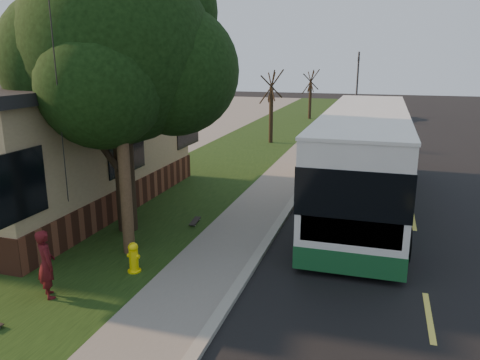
# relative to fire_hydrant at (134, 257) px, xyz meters

# --- Properties ---
(ground) EXTENTS (120.00, 120.00, 0.00)m
(ground) POSITION_rel_fire_hydrant_xyz_m (2.60, 0.00, -0.43)
(ground) COLOR black
(ground) RESTS_ON ground
(road) EXTENTS (8.00, 80.00, 0.01)m
(road) POSITION_rel_fire_hydrant_xyz_m (6.60, 10.00, -0.43)
(road) COLOR black
(road) RESTS_ON ground
(curb) EXTENTS (0.25, 80.00, 0.12)m
(curb) POSITION_rel_fire_hydrant_xyz_m (2.60, 10.00, -0.37)
(curb) COLOR gray
(curb) RESTS_ON ground
(sidewalk) EXTENTS (2.00, 80.00, 0.08)m
(sidewalk) POSITION_rel_fire_hydrant_xyz_m (1.60, 10.00, -0.39)
(sidewalk) COLOR slate
(sidewalk) RESTS_ON ground
(grass_verge) EXTENTS (5.00, 80.00, 0.07)m
(grass_verge) POSITION_rel_fire_hydrant_xyz_m (-1.90, 10.00, -0.40)
(grass_verge) COLOR black
(grass_verge) RESTS_ON ground
(building_lot) EXTENTS (15.00, 80.00, 0.04)m
(building_lot) POSITION_rel_fire_hydrant_xyz_m (-11.90, 10.00, -0.41)
(building_lot) COLOR slate
(building_lot) RESTS_ON ground
(fire_hydrant) EXTENTS (0.32, 0.32, 0.74)m
(fire_hydrant) POSITION_rel_fire_hydrant_xyz_m (0.00, 0.00, 0.00)
(fire_hydrant) COLOR yellow
(fire_hydrant) RESTS_ON grass_verge
(utility_pole) EXTENTS (2.86, 3.21, 9.07)m
(utility_pole) POSITION_rel_fire_hydrant_xyz_m (-0.71, 0.99, 4.20)
(utility_pole) COLOR #473321
(utility_pole) RESTS_ON ground
(leafy_tree) EXTENTS (6.30, 6.00, 7.80)m
(leafy_tree) POSITION_rel_fire_hydrant_xyz_m (-1.57, 2.65, 4.73)
(leafy_tree) COLOR black
(leafy_tree) RESTS_ON grass_verge
(bare_tree_near) EXTENTS (1.38, 1.21, 4.31)m
(bare_tree_near) POSITION_rel_fire_hydrant_xyz_m (-0.90, 18.00, 1.72)
(bare_tree_near) COLOR black
(bare_tree_near) RESTS_ON grass_verge
(bare_tree_far) EXTENTS (1.38, 1.21, 4.03)m
(bare_tree_far) POSITION_rel_fire_hydrant_xyz_m (-0.40, 30.00, 1.57)
(bare_tree_far) COLOR black
(bare_tree_far) RESTS_ON grass_verge
(traffic_signal) EXTENTS (0.18, 0.22, 5.50)m
(traffic_signal) POSITION_rel_fire_hydrant_xyz_m (3.10, 34.00, 2.73)
(traffic_signal) COLOR #2D2D30
(traffic_signal) RESTS_ON ground
(transit_bus) EXTENTS (2.84, 12.30, 3.33)m
(transit_bus) POSITION_rel_fire_hydrant_xyz_m (4.91, 7.16, 1.34)
(transit_bus) COLOR silver
(transit_bus) RESTS_ON ground
(skateboarder) EXTENTS (0.65, 0.63, 1.50)m
(skateboarder) POSITION_rel_fire_hydrant_xyz_m (-1.14, -1.59, 0.39)
(skateboarder) COLOR #4A0E13
(skateboarder) RESTS_ON grass_verge
(skateboard_main) EXTENTS (0.30, 0.80, 0.07)m
(skateboard_main) POSITION_rel_fire_hydrant_xyz_m (0.10, 3.58, -0.31)
(skateboard_main) COLOR black
(skateboard_main) RESTS_ON grass_verge
(distant_car) EXTENTS (2.03, 4.63, 1.55)m
(distant_car) POSITION_rel_fire_hydrant_xyz_m (5.50, 32.00, 0.34)
(distant_car) COLOR black
(distant_car) RESTS_ON ground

